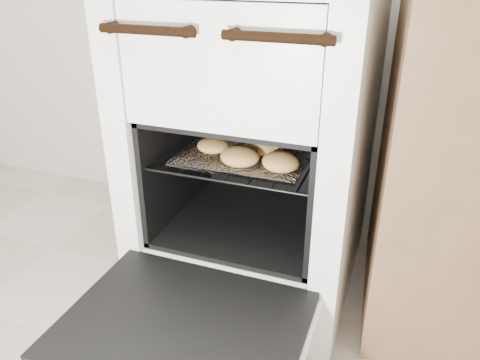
# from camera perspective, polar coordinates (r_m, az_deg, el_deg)

# --- Properties ---
(stove) EXTENTS (0.61, 0.68, 0.93)m
(stove) POSITION_cam_1_polar(r_m,az_deg,el_deg) (1.37, 2.16, 4.44)
(stove) COLOR white
(stove) RESTS_ON ground
(oven_door) EXTENTS (0.55, 0.43, 0.04)m
(oven_door) POSITION_cam_1_polar(r_m,az_deg,el_deg) (1.10, -6.96, -17.53)
(oven_door) COLOR black
(oven_door) RESTS_ON stove
(oven_rack) EXTENTS (0.44, 0.43, 0.01)m
(oven_rack) POSITION_cam_1_polar(r_m,az_deg,el_deg) (1.31, 1.24, 3.44)
(oven_rack) COLOR black
(oven_rack) RESTS_ON stove
(foil_sheet) EXTENTS (0.34, 0.30, 0.01)m
(foil_sheet) POSITION_cam_1_polar(r_m,az_deg,el_deg) (1.29, 0.94, 3.37)
(foil_sheet) COLOR white
(foil_sheet) RESTS_ON oven_rack
(baked_rolls) EXTENTS (0.33, 0.34, 0.05)m
(baked_rolls) POSITION_cam_1_polar(r_m,az_deg,el_deg) (1.28, 2.01, 4.52)
(baked_rolls) COLOR tan
(baked_rolls) RESTS_ON foil_sheet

